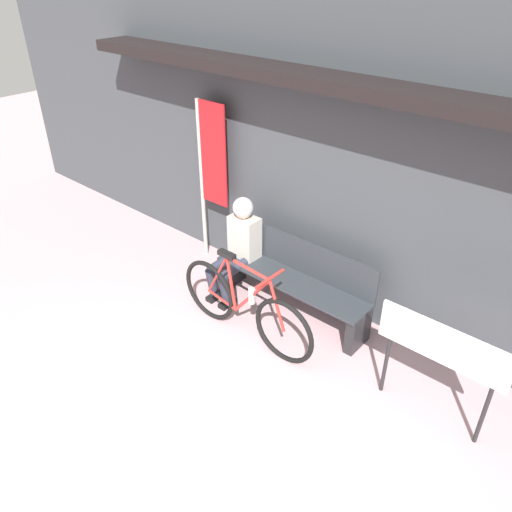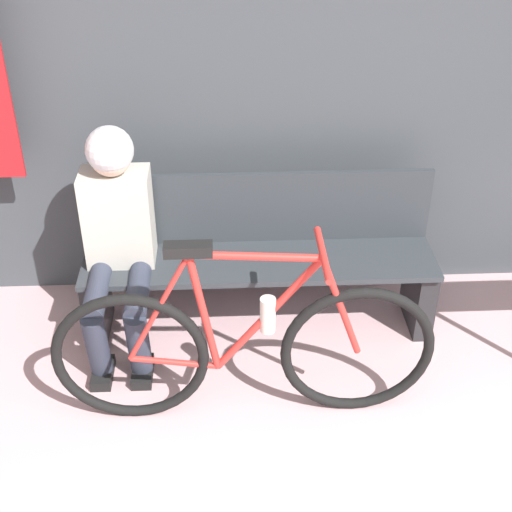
% 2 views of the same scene
% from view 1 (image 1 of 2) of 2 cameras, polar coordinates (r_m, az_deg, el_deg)
% --- Properties ---
extents(ground_plane, '(24.00, 24.00, 0.00)m').
position_cam_1_polar(ground_plane, '(4.47, -12.10, -20.65)').
color(ground_plane, '#C69EA3').
extents(storefront_wall, '(12.00, 0.56, 3.20)m').
position_cam_1_polar(storefront_wall, '(5.09, 10.05, 10.17)').
color(storefront_wall, '#3D4247').
rests_on(storefront_wall, ground_plane).
extents(park_bench_near, '(1.84, 0.42, 0.84)m').
position_cam_1_polar(park_bench_near, '(5.48, 4.36, -2.72)').
color(park_bench_near, '#2D3338').
rests_on(park_bench_near, ground_plane).
extents(bicycle, '(1.73, 0.40, 0.95)m').
position_cam_1_polar(bicycle, '(5.10, -1.34, -5.87)').
color(bicycle, black).
rests_on(bicycle, ground_plane).
extents(person_seated, '(0.34, 0.64, 1.18)m').
position_cam_1_polar(person_seated, '(5.64, -2.01, 1.72)').
color(person_seated, '#2D3342').
rests_on(person_seated, ground_plane).
extents(banner_pole, '(0.45, 0.05, 2.05)m').
position_cam_1_polar(banner_pole, '(6.07, -5.35, 10.34)').
color(banner_pole, '#B7B2A8').
rests_on(banner_pole, ground_plane).
extents(signboard, '(1.08, 0.04, 0.99)m').
position_cam_1_polar(signboard, '(4.34, 20.43, -10.07)').
color(signboard, '#232326').
rests_on(signboard, ground_plane).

